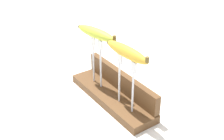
% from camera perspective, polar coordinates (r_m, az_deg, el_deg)
% --- Properties ---
extents(ground_plane, '(3.00, 3.00, 0.00)m').
position_cam_1_polar(ground_plane, '(1.15, 0.00, -5.66)').
color(ground_plane, white).
extents(wooden_board, '(0.40, 0.11, 0.03)m').
position_cam_1_polar(wooden_board, '(1.14, 0.00, -5.03)').
color(wooden_board, brown).
rests_on(wooden_board, ground).
extents(board_backstop, '(0.39, 0.02, 0.07)m').
position_cam_1_polar(board_backstop, '(1.14, 1.83, -2.12)').
color(board_backstop, brown).
rests_on(board_backstop, wooden_board).
extents(fork_stand_left, '(0.08, 0.01, 0.19)m').
position_cam_1_polar(fork_stand_left, '(1.14, -2.84, 2.37)').
color(fork_stand_left, silver).
rests_on(fork_stand_left, wooden_board).
extents(fork_stand_right, '(0.10, 0.01, 0.19)m').
position_cam_1_polar(fork_stand_right, '(1.01, 2.63, -1.52)').
color(fork_stand_right, silver).
rests_on(fork_stand_right, wooden_board).
extents(banana_raised_left, '(0.19, 0.07, 0.04)m').
position_cam_1_polar(banana_raised_left, '(1.10, -2.96, 6.85)').
color(banana_raised_left, '#B2C138').
rests_on(banana_raised_left, fork_stand_left).
extents(banana_raised_right, '(0.20, 0.05, 0.04)m').
position_cam_1_polar(banana_raised_right, '(0.96, 2.76, 3.39)').
color(banana_raised_right, gold).
rests_on(banana_raised_right, fork_stand_right).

